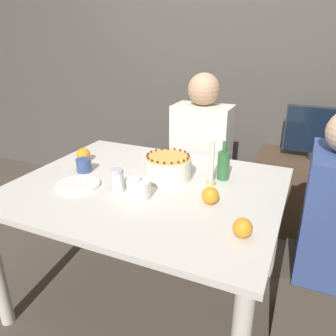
{
  "coord_description": "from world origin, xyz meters",
  "views": [
    {
      "loc": [
        0.74,
        -1.38,
        1.47
      ],
      "look_at": [
        0.07,
        0.13,
        0.8
      ],
      "focal_mm": 35.0,
      "sensor_mm": 36.0,
      "label": 1
    }
  ],
  "objects_px": {
    "sugar_shaker": "(118,180)",
    "person_woman_floral": "(323,253)",
    "cake": "(168,167)",
    "sugar_bowl": "(139,188)",
    "candle": "(211,168)",
    "bottle": "(223,165)",
    "person_man_blue_shirt": "(201,170)",
    "tv_monitor": "(319,133)"
  },
  "relations": [
    {
      "from": "bottle",
      "to": "person_woman_floral",
      "type": "bearing_deg",
      "value": -15.44
    },
    {
      "from": "bottle",
      "to": "tv_monitor",
      "type": "relative_size",
      "value": 0.45
    },
    {
      "from": "cake",
      "to": "tv_monitor",
      "type": "relative_size",
      "value": 0.53
    },
    {
      "from": "sugar_shaker",
      "to": "candle",
      "type": "xyz_separation_m",
      "value": [
        0.4,
        0.26,
        0.03
      ]
    },
    {
      "from": "candle",
      "to": "bottle",
      "type": "height_order",
      "value": "candle"
    },
    {
      "from": "candle",
      "to": "person_woman_floral",
      "type": "distance_m",
      "value": 0.66
    },
    {
      "from": "bottle",
      "to": "person_man_blue_shirt",
      "type": "xyz_separation_m",
      "value": [
        -0.29,
        0.51,
        -0.28
      ]
    },
    {
      "from": "cake",
      "to": "sugar_bowl",
      "type": "distance_m",
      "value": 0.27
    },
    {
      "from": "tv_monitor",
      "to": "person_woman_floral",
      "type": "bearing_deg",
      "value": -85.46
    },
    {
      "from": "candle",
      "to": "bottle",
      "type": "relative_size",
      "value": 1.12
    },
    {
      "from": "sugar_bowl",
      "to": "person_man_blue_shirt",
      "type": "height_order",
      "value": "person_man_blue_shirt"
    },
    {
      "from": "cake",
      "to": "bottle",
      "type": "relative_size",
      "value": 1.19
    },
    {
      "from": "sugar_bowl",
      "to": "person_man_blue_shirt",
      "type": "distance_m",
      "value": 0.92
    },
    {
      "from": "sugar_shaker",
      "to": "bottle",
      "type": "bearing_deg",
      "value": 38.96
    },
    {
      "from": "bottle",
      "to": "person_man_blue_shirt",
      "type": "relative_size",
      "value": 0.17
    },
    {
      "from": "sugar_shaker",
      "to": "person_man_blue_shirt",
      "type": "distance_m",
      "value": 0.92
    },
    {
      "from": "sugar_bowl",
      "to": "person_woman_floral",
      "type": "bearing_deg",
      "value": 14.8
    },
    {
      "from": "sugar_bowl",
      "to": "bottle",
      "type": "bearing_deg",
      "value": 50.24
    },
    {
      "from": "cake",
      "to": "sugar_bowl",
      "type": "height_order",
      "value": "cake"
    },
    {
      "from": "sugar_bowl",
      "to": "tv_monitor",
      "type": "xyz_separation_m",
      "value": [
        0.77,
        1.29,
        0.03
      ]
    },
    {
      "from": "sugar_bowl",
      "to": "sugar_shaker",
      "type": "bearing_deg",
      "value": 171.93
    },
    {
      "from": "person_woman_floral",
      "to": "candle",
      "type": "bearing_deg",
      "value": 84.67
    },
    {
      "from": "person_woman_floral",
      "to": "cake",
      "type": "bearing_deg",
      "value": 87.28
    },
    {
      "from": "candle",
      "to": "tv_monitor",
      "type": "distance_m",
      "value": 1.12
    },
    {
      "from": "sugar_bowl",
      "to": "cake",
      "type": "bearing_deg",
      "value": 82.39
    },
    {
      "from": "bottle",
      "to": "tv_monitor",
      "type": "height_order",
      "value": "tv_monitor"
    },
    {
      "from": "sugar_bowl",
      "to": "person_woman_floral",
      "type": "xyz_separation_m",
      "value": [
        0.85,
        0.23,
        -0.27
      ]
    },
    {
      "from": "candle",
      "to": "person_man_blue_shirt",
      "type": "xyz_separation_m",
      "value": [
        -0.25,
        0.61,
        -0.29
      ]
    },
    {
      "from": "tv_monitor",
      "to": "person_man_blue_shirt",
      "type": "bearing_deg",
      "value": -152.09
    },
    {
      "from": "sugar_bowl",
      "to": "candle",
      "type": "distance_m",
      "value": 0.39
    },
    {
      "from": "person_man_blue_shirt",
      "to": "sugar_shaker",
      "type": "bearing_deg",
      "value": 80.3
    },
    {
      "from": "bottle",
      "to": "tv_monitor",
      "type": "xyz_separation_m",
      "value": [
        0.46,
        0.91,
        -0.01
      ]
    },
    {
      "from": "sugar_shaker",
      "to": "person_woman_floral",
      "type": "height_order",
      "value": "person_woman_floral"
    },
    {
      "from": "person_man_blue_shirt",
      "to": "tv_monitor",
      "type": "distance_m",
      "value": 0.89
    },
    {
      "from": "sugar_shaker",
      "to": "candle",
      "type": "relative_size",
      "value": 0.5
    },
    {
      "from": "person_woman_floral",
      "to": "tv_monitor",
      "type": "distance_m",
      "value": 1.11
    },
    {
      "from": "person_man_blue_shirt",
      "to": "person_woman_floral",
      "type": "bearing_deg",
      "value": 141.5
    },
    {
      "from": "bottle",
      "to": "person_woman_floral",
      "type": "relative_size",
      "value": 0.18
    },
    {
      "from": "candle",
      "to": "tv_monitor",
      "type": "xyz_separation_m",
      "value": [
        0.5,
        1.01,
        -0.02
      ]
    },
    {
      "from": "candle",
      "to": "person_man_blue_shirt",
      "type": "distance_m",
      "value": 0.72
    },
    {
      "from": "sugar_bowl",
      "to": "candle",
      "type": "height_order",
      "value": "candle"
    },
    {
      "from": "cake",
      "to": "tv_monitor",
      "type": "height_order",
      "value": "tv_monitor"
    }
  ]
}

